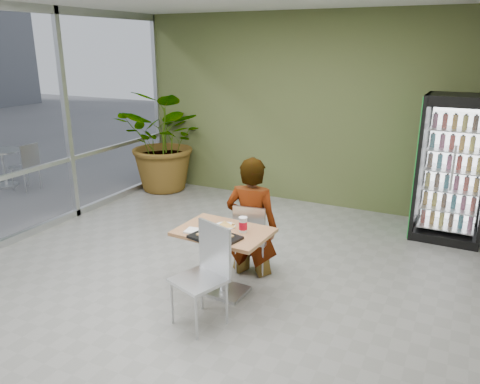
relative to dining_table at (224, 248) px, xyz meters
name	(u,v)px	position (x,y,z in m)	size (l,w,h in m)	color
ground	(197,287)	(-0.33, -0.05, -0.54)	(7.00, 7.00, 0.00)	gray
room_envelope	(193,151)	(-0.33, -0.05, 1.06)	(6.00, 7.00, 3.20)	beige
dining_table	(224,248)	(0.00, 0.00, 0.00)	(1.02, 0.74, 0.75)	#B2854C
chair_far	(251,234)	(0.07, 0.56, -0.02)	(0.44, 0.45, 0.88)	#B6B9BB
chair_near	(207,266)	(0.11, -0.56, 0.06)	(0.57, 0.58, 1.01)	#B6B9BB
seated_woman	(252,228)	(0.06, 0.60, 0.03)	(0.64, 0.41, 1.74)	black
pizza_plate	(225,225)	(-0.04, 0.10, 0.23)	(0.34, 0.29, 0.03)	white
soda_cup	(243,225)	(0.21, 0.05, 0.29)	(0.09, 0.09, 0.17)	white
napkin_stack	(193,231)	(-0.27, -0.18, 0.22)	(0.16, 0.16, 0.02)	white
cafeteria_tray	(215,237)	(0.03, -0.24, 0.23)	(0.49, 0.35, 0.03)	black
beverage_fridge	(453,169)	(2.11, 2.80, 0.48)	(0.94, 0.73, 2.03)	black
potted_plant	(167,141)	(-2.81, 2.98, 0.41)	(1.71, 1.48, 1.90)	#315E25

